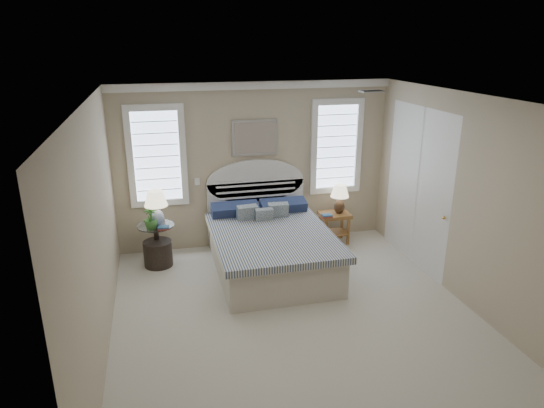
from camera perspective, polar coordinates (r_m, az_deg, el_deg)
The scene contains 21 objects.
floor at distance 6.26m, azimuth 2.95°, elevation -13.22°, with size 4.50×5.00×0.01m, color #B5AF9A.
ceiling at distance 5.34m, azimuth 3.44°, elevation 12.16°, with size 4.50×5.00×0.01m, color silver.
wall_back at distance 7.97m, azimuth -2.05°, elevation 4.54°, with size 4.50×0.02×2.70m, color tan.
wall_left at distance 5.48m, azimuth -20.02°, elevation -3.42°, with size 0.02×5.00×2.70m, color tan.
wall_right at distance 6.64m, azimuth 22.08°, elevation 0.18°, with size 0.02×5.00×2.70m, color tan.
crown_molding at distance 7.72m, azimuth -2.10°, elevation 13.78°, with size 4.50×0.08×0.12m, color white.
hvac_vent at distance 6.52m, azimuth 11.68°, elevation 12.84°, with size 0.30×0.20×0.02m, color #B2B2B2.
switch_plate at distance 7.88m, azimuth -8.79°, elevation 2.64°, with size 0.08×0.01×0.12m, color white.
window_left at distance 7.74m, azimuth -13.40°, elevation 5.50°, with size 0.90×0.06×1.60m, color #C5D9FA.
window_right at distance 8.29m, azimuth 7.53°, elevation 6.71°, with size 0.90×0.06×1.60m, color #C5D9FA.
painting at distance 7.83m, azimuth -2.03°, elevation 7.80°, with size 0.74×0.04×0.58m, color silver.
closet_door at distance 7.63m, azimuth 16.70°, elevation 1.90°, with size 0.02×1.80×2.40m, color silver.
bed at distance 7.32m, azimuth -0.28°, elevation -4.77°, with size 1.72×2.28×1.47m.
side_table_left at distance 7.70m, azimuth -13.40°, elevation -4.10°, with size 0.56×0.56×0.63m.
nightstand_right at distance 8.30m, azimuth 7.35°, elevation -2.01°, with size 0.50×0.40×0.53m.
floor_pot at distance 7.68m, azimuth -13.25°, elevation -5.68°, with size 0.43×0.43×0.40m, color black.
lamp_left at distance 7.44m, azimuth -13.48°, elevation -0.06°, with size 0.38×0.38×0.56m.
lamp_right at distance 8.18m, azimuth 7.97°, elevation 0.97°, with size 0.37×0.37×0.50m.
potted_plant at distance 7.40m, azimuth -14.09°, elevation -1.58°, with size 0.20×0.20×0.36m, color #356729.
books_left at distance 7.40m, azimuth -12.64°, elevation -2.75°, with size 0.18×0.13×0.05m.
books_right at distance 8.05m, azimuth 6.47°, elevation -1.39°, with size 0.19×0.14×0.05m.
Camera 1 is at (-1.57, -5.07, 3.32)m, focal length 32.00 mm.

